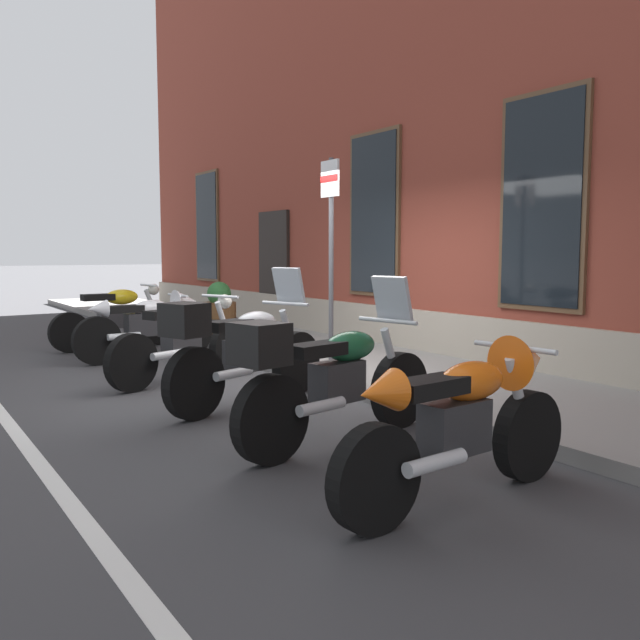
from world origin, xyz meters
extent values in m
plane|color=#38383A|center=(0.00, 0.00, 0.00)|extent=(140.00, 140.00, 0.00)
cube|color=slate|center=(0.00, 1.19, 0.06)|extent=(28.19, 2.38, 0.13)
cube|color=silver|center=(0.00, -3.20, 0.00)|extent=(28.19, 0.12, 0.01)
cube|color=brown|center=(0.00, 6.27, 4.06)|extent=(22.19, 7.77, 8.13)
cube|color=gray|center=(0.00, 2.34, 0.35)|extent=(22.19, 0.10, 0.70)
cube|color=#513823|center=(-7.93, 2.36, 2.10)|extent=(1.22, 0.06, 2.52)
cube|color=black|center=(-7.93, 2.33, 2.10)|extent=(1.10, 0.03, 2.40)
cube|color=black|center=(-4.76, 2.35, 1.15)|extent=(1.10, 0.08, 2.30)
cube|color=#513823|center=(-1.59, 2.36, 2.10)|extent=(1.22, 0.06, 2.52)
cube|color=black|center=(-1.59, 2.33, 2.10)|extent=(1.10, 0.03, 2.40)
cube|color=#513823|center=(1.59, 2.36, 2.10)|extent=(1.22, 0.06, 2.52)
cube|color=black|center=(1.59, 2.33, 2.10)|extent=(1.10, 0.03, 2.40)
cylinder|color=black|center=(-3.91, -0.26, 0.31)|extent=(0.16, 0.62, 0.62)
cylinder|color=black|center=(-3.80, -1.73, 0.31)|extent=(0.16, 0.62, 0.62)
cylinder|color=silver|center=(-3.90, -0.36, 0.59)|extent=(0.09, 0.33, 0.68)
cube|color=#28282B|center=(-3.85, -1.04, 0.49)|extent=(0.25, 0.45, 0.32)
ellipsoid|color=gold|center=(-3.86, -0.89, 0.81)|extent=(0.30, 0.54, 0.24)
cube|color=black|center=(-3.83, -1.27, 0.82)|extent=(0.25, 0.49, 0.10)
cylinder|color=silver|center=(-3.89, -0.44, 0.98)|extent=(0.62, 0.08, 0.04)
cylinder|color=silver|center=(-3.71, -1.33, 0.36)|extent=(0.12, 0.46, 0.09)
sphere|color=silver|center=(-3.90, -0.36, 0.91)|extent=(0.18, 0.18, 0.18)
cylinder|color=black|center=(-2.51, -0.32, 0.33)|extent=(0.16, 0.67, 0.66)
cylinder|color=black|center=(-2.42, -1.68, 0.33)|extent=(0.16, 0.67, 0.66)
cylinder|color=silver|center=(-2.50, -0.42, 0.56)|extent=(0.09, 0.29, 0.58)
cube|color=#28282B|center=(-2.46, -1.05, 0.51)|extent=(0.25, 0.45, 0.32)
ellipsoid|color=silver|center=(-2.47, -0.90, 0.73)|extent=(0.29, 0.54, 0.24)
cube|color=black|center=(-2.44, -1.28, 0.74)|extent=(0.25, 0.49, 0.10)
cylinder|color=silver|center=(-2.50, -0.50, 0.90)|extent=(0.62, 0.08, 0.04)
cylinder|color=silver|center=(-2.32, -1.34, 0.38)|extent=(0.12, 0.46, 0.09)
cone|color=silver|center=(-2.51, -0.37, 0.80)|extent=(0.38, 0.36, 0.36)
cone|color=silver|center=(-2.42, -1.66, 0.76)|extent=(0.26, 0.28, 0.24)
cylinder|color=black|center=(-0.94, -0.40, 0.32)|extent=(0.33, 0.65, 0.65)
cylinder|color=black|center=(-0.42, -1.84, 0.32)|extent=(0.33, 0.65, 0.65)
cylinder|color=silver|center=(-0.90, -0.49, 0.59)|extent=(0.17, 0.33, 0.66)
cube|color=#28282B|center=(-0.66, -1.17, 0.50)|extent=(0.36, 0.49, 0.32)
ellipsoid|color=black|center=(-0.71, -1.03, 0.81)|extent=(0.42, 0.58, 0.24)
cube|color=black|center=(-0.59, -1.38, 0.82)|extent=(0.37, 0.53, 0.10)
cylinder|color=silver|center=(-0.88, -0.57, 0.98)|extent=(0.60, 0.24, 0.04)
cylinder|color=silver|center=(-0.45, -1.41, 0.37)|extent=(0.24, 0.45, 0.09)
sphere|color=silver|center=(-0.90, -0.49, 0.91)|extent=(0.18, 0.18, 0.18)
cylinder|color=black|center=(0.62, -0.37, 0.34)|extent=(0.34, 0.68, 0.67)
cylinder|color=black|center=(1.11, -1.75, 0.34)|extent=(0.34, 0.68, 0.67)
cylinder|color=silver|center=(0.65, -0.46, 0.60)|extent=(0.17, 0.32, 0.66)
cube|color=#28282B|center=(0.88, -1.10, 0.52)|extent=(0.36, 0.49, 0.32)
ellipsoid|color=#B7BABF|center=(0.83, -0.96, 0.82)|extent=(0.42, 0.58, 0.24)
cube|color=black|center=(0.96, -1.32, 0.83)|extent=(0.37, 0.53, 0.10)
cylinder|color=silver|center=(0.68, -0.54, 0.99)|extent=(0.60, 0.24, 0.04)
cylinder|color=silver|center=(1.09, -1.35, 0.39)|extent=(0.24, 0.45, 0.09)
cube|color=#B2BCC6|center=(0.66, -0.48, 1.17)|extent=(0.39, 0.26, 0.40)
cube|color=black|center=(1.14, -1.84, 0.93)|extent=(0.45, 0.42, 0.30)
cylinder|color=black|center=(2.32, -0.33, 0.33)|extent=(0.26, 0.67, 0.66)
cylinder|color=black|center=(2.63, -1.79, 0.33)|extent=(0.26, 0.67, 0.66)
cylinder|color=silver|center=(2.34, -0.43, 0.58)|extent=(0.13, 0.32, 0.63)
cube|color=#28282B|center=(2.49, -1.11, 0.51)|extent=(0.31, 0.48, 0.32)
ellipsoid|color=#195633|center=(2.45, -0.96, 0.78)|extent=(0.36, 0.56, 0.24)
cube|color=black|center=(2.54, -1.33, 0.79)|extent=(0.32, 0.52, 0.10)
cylinder|color=silver|center=(2.36, -0.51, 0.95)|extent=(0.61, 0.17, 0.04)
cylinder|color=silver|center=(2.67, -1.38, 0.38)|extent=(0.18, 0.46, 0.09)
cube|color=#B2BCC6|center=(2.34, -0.45, 1.13)|extent=(0.38, 0.22, 0.40)
cube|color=black|center=(2.65, -1.89, 0.89)|extent=(0.42, 0.39, 0.30)
cylinder|color=black|center=(3.87, -0.51, 0.30)|extent=(0.18, 0.62, 0.61)
cylinder|color=black|center=(4.01, -1.90, 0.30)|extent=(0.18, 0.62, 0.61)
cylinder|color=silver|center=(3.88, -0.61, 0.55)|extent=(0.10, 0.31, 0.62)
cube|color=#28282B|center=(3.94, -1.25, 0.48)|extent=(0.26, 0.46, 0.32)
ellipsoid|color=orange|center=(3.93, -1.10, 0.75)|extent=(0.31, 0.54, 0.24)
cube|color=black|center=(3.96, -1.48, 0.76)|extent=(0.27, 0.50, 0.10)
cylinder|color=silver|center=(3.89, -0.69, 0.92)|extent=(0.62, 0.10, 0.04)
cylinder|color=silver|center=(4.09, -1.54, 0.35)|extent=(0.13, 0.46, 0.09)
cone|color=orange|center=(3.87, -0.56, 0.82)|extent=(0.39, 0.37, 0.36)
cone|color=orange|center=(4.00, -1.88, 0.78)|extent=(0.26, 0.28, 0.24)
cylinder|color=#4C4C51|center=(-0.14, 0.59, 1.40)|extent=(0.06, 0.06, 2.53)
cube|color=white|center=(-0.14, 0.57, 2.41)|extent=(0.36, 0.03, 0.44)
cube|color=red|center=(-0.14, 0.55, 2.41)|extent=(0.36, 0.01, 0.08)
cylinder|color=brown|center=(-3.51, 0.62, 0.41)|extent=(0.56, 0.56, 0.56)
cylinder|color=black|center=(-3.51, 0.62, 0.41)|extent=(0.59, 0.59, 0.04)
sphere|color=#28602D|center=(-3.51, 0.62, 0.83)|extent=(0.40, 0.40, 0.40)
camera|label=1|loc=(6.87, -4.11, 1.54)|focal=38.36mm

